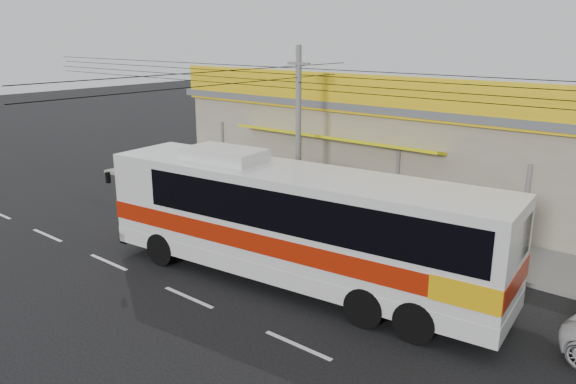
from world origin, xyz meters
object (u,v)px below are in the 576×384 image
(utility_pole, at_px, (299,77))
(motorbike_dark, at_px, (268,178))
(motorbike_red, at_px, (222,187))
(coach_bus, at_px, (300,220))

(utility_pole, bearing_deg, motorbike_dark, 147.83)
(motorbike_dark, bearing_deg, motorbike_red, 157.73)
(motorbike_red, bearing_deg, motorbike_dark, -20.24)
(coach_bus, bearing_deg, utility_pole, 123.20)
(utility_pole, bearing_deg, motorbike_red, -175.83)
(coach_bus, xyz_separation_m, motorbike_dark, (-7.59, 7.10, -1.37))
(coach_bus, distance_m, motorbike_dark, 10.48)
(coach_bus, height_order, utility_pole, utility_pole)
(motorbike_dark, distance_m, utility_pole, 6.59)
(utility_pole, bearing_deg, coach_bus, -50.67)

